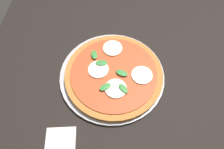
{
  "coord_description": "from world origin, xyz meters",
  "views": [
    {
      "loc": [
        -0.42,
        0.04,
        1.35
      ],
      "look_at": [
        -0.05,
        0.06,
        0.72
      ],
      "focal_mm": 32.86,
      "sensor_mm": 36.0,
      "label": 1
    }
  ],
  "objects_px": {
    "pizza": "(114,74)",
    "napkin": "(60,149)",
    "serving_tray": "(112,75)",
    "dining_table": "(127,76)"
  },
  "relations": [
    {
      "from": "pizza",
      "to": "napkin",
      "type": "height_order",
      "value": "pizza"
    },
    {
      "from": "serving_tray",
      "to": "pizza",
      "type": "bearing_deg",
      "value": -128.88
    },
    {
      "from": "dining_table",
      "to": "serving_tray",
      "type": "xyz_separation_m",
      "value": [
        -0.05,
        0.06,
        0.09
      ]
    },
    {
      "from": "dining_table",
      "to": "napkin",
      "type": "relative_size",
      "value": 11.58
    },
    {
      "from": "napkin",
      "to": "dining_table",
      "type": "bearing_deg",
      "value": -32.46
    },
    {
      "from": "serving_tray",
      "to": "dining_table",
      "type": "bearing_deg",
      "value": -49.96
    },
    {
      "from": "serving_tray",
      "to": "pizza",
      "type": "height_order",
      "value": "pizza"
    },
    {
      "from": "dining_table",
      "to": "pizza",
      "type": "xyz_separation_m",
      "value": [
        -0.05,
        0.05,
        0.1
      ]
    },
    {
      "from": "dining_table",
      "to": "pizza",
      "type": "distance_m",
      "value": 0.13
    },
    {
      "from": "pizza",
      "to": "dining_table",
      "type": "bearing_deg",
      "value": -43.31
    }
  ]
}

